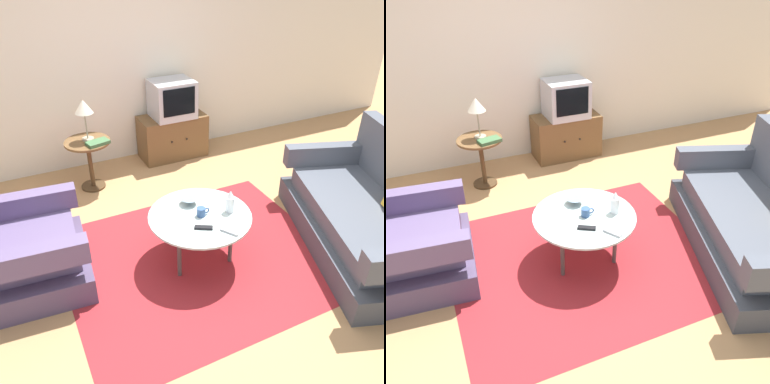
# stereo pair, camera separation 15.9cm
# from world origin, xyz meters

# --- Properties ---
(ground_plane) EXTENTS (16.00, 16.00, 0.00)m
(ground_plane) POSITION_xyz_m (0.00, 0.00, 0.00)
(ground_plane) COLOR #AD7F51
(back_wall) EXTENTS (9.00, 0.12, 2.70)m
(back_wall) POSITION_xyz_m (0.00, 2.26, 1.35)
(back_wall) COLOR beige
(back_wall) RESTS_ON ground
(area_rug) EXTENTS (2.31, 1.96, 0.00)m
(area_rug) POSITION_xyz_m (-0.01, -0.05, 0.00)
(area_rug) COLOR maroon
(area_rug) RESTS_ON ground
(armchair) EXTENTS (0.90, 0.99, 0.94)m
(armchair) POSITION_xyz_m (-1.39, 0.33, 0.31)
(armchair) COLOR #4B3E5C
(armchair) RESTS_ON ground
(couch) EXTENTS (1.48, 2.04, 0.96)m
(couch) POSITION_xyz_m (1.45, -0.53, 0.30)
(couch) COLOR #3E424B
(couch) RESTS_ON ground
(coffee_table) EXTENTS (0.87, 0.87, 0.47)m
(coffee_table) POSITION_xyz_m (-0.02, -0.05, 0.44)
(coffee_table) COLOR #B2C6C1
(coffee_table) RESTS_ON ground
(side_table) EXTENTS (0.50, 0.50, 0.58)m
(side_table) POSITION_xyz_m (-0.55, 1.61, 0.42)
(side_table) COLOR brown
(side_table) RESTS_ON ground
(tv_stand) EXTENTS (0.85, 0.44, 0.55)m
(tv_stand) POSITION_xyz_m (0.61, 1.95, 0.28)
(tv_stand) COLOR brown
(tv_stand) RESTS_ON ground
(television) EXTENTS (0.51, 0.44, 0.46)m
(television) POSITION_xyz_m (0.61, 1.94, 0.78)
(television) COLOR #B7B7BC
(television) RESTS_ON tv_stand
(table_lamp) EXTENTS (0.19, 0.19, 0.45)m
(table_lamp) POSITION_xyz_m (-0.53, 1.63, 0.93)
(table_lamp) COLOR #9E937A
(table_lamp) RESTS_ON side_table
(vase) EXTENTS (0.07, 0.07, 0.20)m
(vase) POSITION_xyz_m (0.24, -0.11, 0.57)
(vase) COLOR white
(vase) RESTS_ON coffee_table
(mug) EXTENTS (0.12, 0.07, 0.08)m
(mug) POSITION_xyz_m (-0.00, -0.06, 0.51)
(mug) COLOR #335184
(mug) RESTS_ON coffee_table
(bowl) EXTENTS (0.16, 0.16, 0.06)m
(bowl) POSITION_xyz_m (-0.02, 0.15, 0.50)
(bowl) COLOR slate
(bowl) RESTS_ON coffee_table
(tv_remote_dark) EXTENTS (0.15, 0.11, 0.02)m
(tv_remote_dark) POSITION_xyz_m (-0.07, -0.23, 0.48)
(tv_remote_dark) COLOR black
(tv_remote_dark) RESTS_ON coffee_table
(tv_remote_silver) EXTENTS (0.12, 0.15, 0.02)m
(tv_remote_silver) POSITION_xyz_m (0.09, -0.36, 0.48)
(tv_remote_silver) COLOR #B2B2B7
(tv_remote_silver) RESTS_ON coffee_table
(book) EXTENTS (0.26, 0.19, 0.04)m
(book) POSITION_xyz_m (-0.46, 1.47, 0.60)
(book) COLOR #3D663D
(book) RESTS_ON side_table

